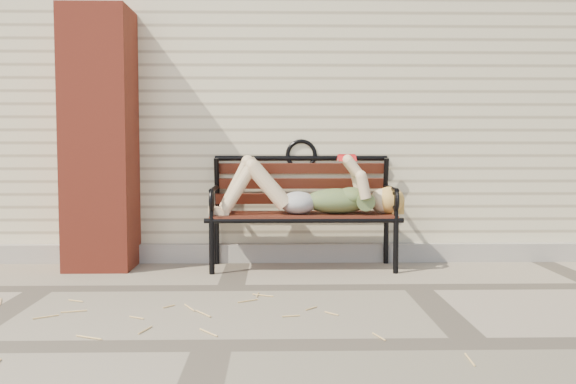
{
  "coord_description": "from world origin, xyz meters",
  "views": [
    {
      "loc": [
        -0.96,
        -4.24,
        0.94
      ],
      "look_at": [
        -0.85,
        0.6,
        0.6
      ],
      "focal_mm": 40.0,
      "sensor_mm": 36.0,
      "label": 1
    }
  ],
  "objects": [
    {
      "name": "brick_pillar",
      "position": [
        -2.3,
        0.75,
        1.0
      ],
      "size": [
        0.5,
        0.5,
        2.0
      ],
      "primitive_type": "cube",
      "color": "#9E3423",
      "rests_on": "ground"
    },
    {
      "name": "house_wall",
      "position": [
        0.0,
        3.0,
        1.5
      ],
      "size": [
        8.0,
        4.0,
        3.0
      ],
      "primitive_type": "cube",
      "color": "beige",
      "rests_on": "ground"
    },
    {
      "name": "ground",
      "position": [
        0.0,
        0.0,
        0.0
      ],
      "size": [
        80.0,
        80.0,
        0.0
      ],
      "primitive_type": "plane",
      "color": "gray",
      "rests_on": "ground"
    },
    {
      "name": "foundation_strip",
      "position": [
        0.0,
        0.97,
        0.07
      ],
      "size": [
        8.0,
        0.1,
        0.15
      ],
      "primitive_type": "cube",
      "color": "#ADA59C",
      "rests_on": "ground"
    },
    {
      "name": "reading_woman",
      "position": [
        -0.72,
        0.66,
        0.6
      ],
      "size": [
        1.47,
        0.33,
        0.46
      ],
      "color": "#0A374C",
      "rests_on": "ground"
    },
    {
      "name": "straw_scatter",
      "position": [
        -1.28,
        -1.0,
        0.01
      ],
      "size": [
        3.08,
        1.72,
        0.01
      ],
      "color": "#E4BA6F",
      "rests_on": "ground"
    },
    {
      "name": "garden_bench",
      "position": [
        -0.73,
        0.78,
        0.56
      ],
      "size": [
        1.56,
        0.62,
        1.01
      ],
      "color": "black",
      "rests_on": "ground"
    }
  ]
}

